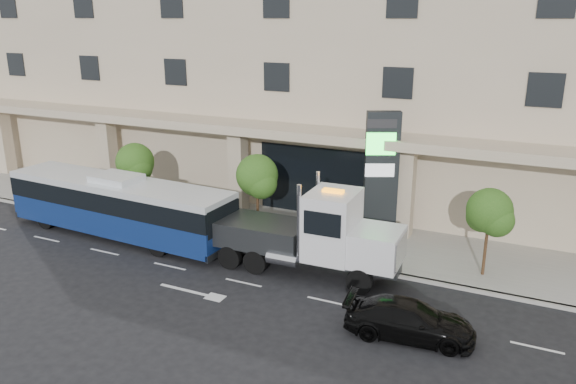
% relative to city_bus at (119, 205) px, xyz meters
% --- Properties ---
extents(ground, '(120.00, 120.00, 0.00)m').
position_rel_city_bus_xyz_m(ground, '(8.74, -0.62, -1.73)').
color(ground, black).
rests_on(ground, ground).
extents(sidewalk, '(120.00, 6.00, 0.15)m').
position_rel_city_bus_xyz_m(sidewalk, '(8.74, 4.38, -1.65)').
color(sidewalk, gray).
rests_on(sidewalk, ground).
extents(curb, '(120.00, 0.30, 0.15)m').
position_rel_city_bus_xyz_m(curb, '(8.74, 1.38, -1.65)').
color(curb, gray).
rests_on(curb, ground).
extents(convention_center, '(60.00, 17.60, 20.00)m').
position_rel_city_bus_xyz_m(convention_center, '(8.74, 14.81, 8.25)').
color(convention_center, tan).
rests_on(convention_center, ground).
extents(tree_left, '(2.27, 2.20, 4.22)m').
position_rel_city_bus_xyz_m(tree_left, '(-1.24, 2.98, 1.39)').
color(tree_left, '#422B19').
rests_on(tree_left, sidewalk).
extents(tree_mid, '(2.28, 2.20, 4.38)m').
position_rel_city_bus_xyz_m(tree_mid, '(6.76, 2.98, 1.53)').
color(tree_mid, '#422B19').
rests_on(tree_mid, sidewalk).
extents(tree_right, '(2.10, 2.00, 4.04)m').
position_rel_city_bus_xyz_m(tree_right, '(18.26, 2.98, 1.31)').
color(tree_right, '#422B19').
rests_on(tree_right, sidewalk).
extents(city_bus, '(13.50, 3.48, 3.39)m').
position_rel_city_bus_xyz_m(city_bus, '(0.00, 0.00, 0.00)').
color(city_bus, black).
rests_on(city_bus, ground).
extents(tow_truck, '(9.94, 2.70, 4.52)m').
position_rel_city_bus_xyz_m(tow_truck, '(11.14, 0.11, 0.14)').
color(tow_truck, '#2D3033').
rests_on(tow_truck, ground).
extents(black_sedan, '(4.92, 2.46, 1.37)m').
position_rel_city_bus_xyz_m(black_sedan, '(16.41, -3.33, -1.04)').
color(black_sedan, black).
rests_on(black_sedan, ground).
extents(signage_pylon, '(1.76, 1.25, 6.71)m').
position_rel_city_bus_xyz_m(signage_pylon, '(12.74, 5.05, 1.83)').
color(signage_pylon, black).
rests_on(signage_pylon, sidewalk).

